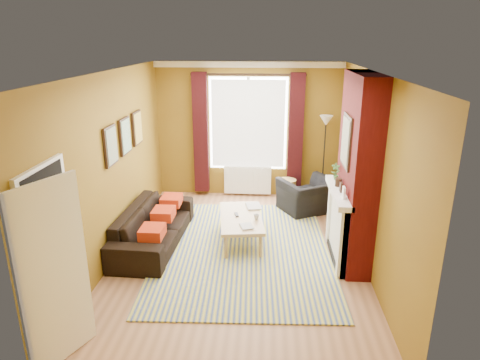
% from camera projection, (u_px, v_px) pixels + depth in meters
% --- Properties ---
extents(ground, '(5.50, 5.50, 0.00)m').
position_uv_depth(ground, '(239.00, 254.00, 6.75)').
color(ground, '#986745').
rests_on(ground, ground).
extents(room_walls, '(3.82, 5.54, 2.83)m').
position_uv_depth(room_walls, '(281.00, 166.00, 6.53)').
color(room_walls, olive).
rests_on(room_walls, ground).
extents(striped_rug, '(2.87, 3.88, 0.02)m').
position_uv_depth(striped_rug, '(243.00, 249.00, 6.89)').
color(striped_rug, '#374F97').
rests_on(striped_rug, ground).
extents(sofa, '(0.95, 2.22, 0.64)m').
position_uv_depth(sofa, '(154.00, 226.00, 6.99)').
color(sofa, black).
rests_on(sofa, ground).
extents(armchair, '(1.29, 1.24, 0.65)m').
position_uv_depth(armchair, '(308.00, 196.00, 8.32)').
color(armchair, black).
rests_on(armchair, ground).
extents(coffee_table, '(0.83, 1.41, 0.45)m').
position_uv_depth(coffee_table, '(241.00, 219.00, 7.06)').
color(coffee_table, tan).
rests_on(coffee_table, ground).
extents(wicker_stool, '(0.38, 0.38, 0.48)m').
position_uv_depth(wicker_stool, '(286.00, 191.00, 8.83)').
color(wicker_stool, olive).
rests_on(wicker_stool, ground).
extents(floor_lamp, '(0.34, 0.34, 1.80)m').
position_uv_depth(floor_lamp, '(325.00, 135.00, 8.47)').
color(floor_lamp, black).
rests_on(floor_lamp, ground).
extents(book_a, '(0.25, 0.29, 0.02)m').
position_uv_depth(book_a, '(241.00, 227.00, 6.63)').
color(book_a, '#999999').
rests_on(book_a, coffee_table).
extents(book_b, '(0.31, 0.38, 0.03)m').
position_uv_depth(book_b, '(247.00, 206.00, 7.43)').
color(book_b, '#999999').
rests_on(book_b, coffee_table).
extents(mug, '(0.12, 0.12, 0.08)m').
position_uv_depth(mug, '(256.00, 217.00, 6.92)').
color(mug, '#999999').
rests_on(mug, coffee_table).
extents(tv_remote, '(0.08, 0.16, 0.02)m').
position_uv_depth(tv_remote, '(237.00, 215.00, 7.09)').
color(tv_remote, '#252528').
rests_on(tv_remote, coffee_table).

